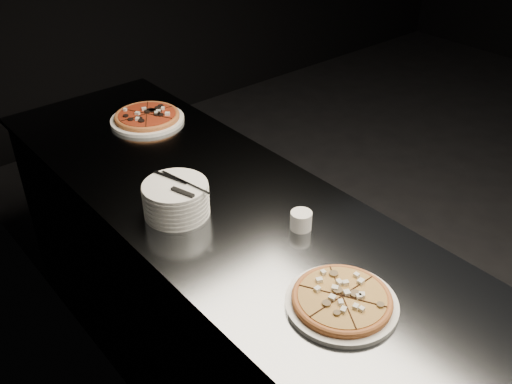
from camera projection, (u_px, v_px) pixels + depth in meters
floor at (499, 203)px, 3.62m from camera, size 5.00×5.00×0.00m
wall_left at (116, 109)px, 1.51m from camera, size 0.02×5.00×2.80m
counter at (234, 304)px, 2.22m from camera, size 0.74×2.44×0.92m
pizza_mushroom at (342, 300)px, 1.56m from camera, size 0.31×0.31×0.04m
pizza_tomato at (147, 117)px, 2.52m from camera, size 0.32×0.32×0.04m
plate_stack at (176, 199)px, 1.91m from camera, size 0.22×0.22×0.12m
cutlery at (180, 185)px, 1.87m from camera, size 0.07×0.23×0.01m
ramekin at (301, 220)px, 1.85m from camera, size 0.07×0.07×0.06m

